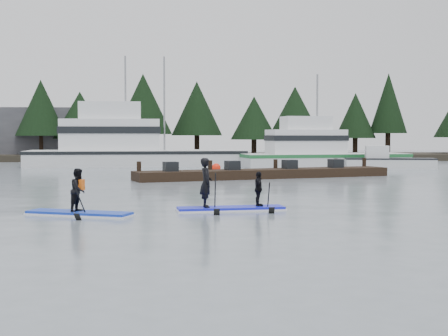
{
  "coord_description": "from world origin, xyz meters",
  "views": [
    {
      "loc": [
        -1.79,
        -18.22,
        2.37
      ],
      "look_at": [
        0.0,
        6.0,
        1.1
      ],
      "focal_mm": 50.0,
      "sensor_mm": 36.0,
      "label": 1
    }
  ],
  "objects": [
    {
      "name": "fishing_boat_large",
      "position": [
        -5.52,
        30.6,
        0.71
      ],
      "size": [
        16.84,
        5.51,
        9.49
      ],
      "rotation": [
        0.0,
        0.0,
        0.05
      ],
      "color": "silver",
      "rests_on": "ground"
    },
    {
      "name": "treeline",
      "position": [
        0.0,
        42.0,
        0.0
      ],
      "size": [
        60.0,
        4.0,
        8.0
      ],
      "primitive_type": null,
      "color": "black",
      "rests_on": "ground"
    },
    {
      "name": "waterfront_building",
      "position": [
        -14.0,
        44.0,
        2.5
      ],
      "size": [
        18.0,
        6.0,
        5.0
      ],
      "primitive_type": "cube",
      "color": "#4C4C51",
      "rests_on": "ground"
    },
    {
      "name": "far_shore",
      "position": [
        0.0,
        42.0,
        0.3
      ],
      "size": [
        70.0,
        8.0,
        0.6
      ],
      "primitive_type": "cube",
      "color": "#2D281E",
      "rests_on": "ground"
    },
    {
      "name": "floating_dock",
      "position": [
        3.07,
        16.14,
        0.25
      ],
      "size": [
        14.73,
        6.24,
        0.49
      ],
      "primitive_type": "cube",
      "rotation": [
        0.0,
        0.0,
        0.3
      ],
      "color": "black",
      "rests_on": "ground"
    },
    {
      "name": "buoy_c",
      "position": [
        10.9,
        26.91,
        0.0
      ],
      "size": [
        0.62,
        0.62,
        0.62
      ],
      "primitive_type": "sphere",
      "color": "#FF240C",
      "rests_on": "ground"
    },
    {
      "name": "fishing_boat_medium",
      "position": [
        8.99,
        28.47,
        0.54
      ],
      "size": [
        13.07,
        5.47,
        7.79
      ],
      "rotation": [
        0.0,
        0.0,
        0.15
      ],
      "color": "silver",
      "rests_on": "ground"
    },
    {
      "name": "paddleboard_duo",
      "position": [
        -0.23,
        1.3,
        0.53
      ],
      "size": [
        3.44,
        1.35,
        2.19
      ],
      "rotation": [
        0.0,
        0.0,
        0.12
      ],
      "color": "#161DCE",
      "rests_on": "ground"
    },
    {
      "name": "buoy_b",
      "position": [
        0.78,
        23.91,
        0.0
      ],
      "size": [
        0.62,
        0.62,
        0.62
      ],
      "primitive_type": "sphere",
      "color": "#FF240C",
      "rests_on": "ground"
    },
    {
      "name": "paddleboard_solo",
      "position": [
        -4.73,
        0.44,
        0.46
      ],
      "size": [
        3.27,
        1.89,
        1.85
      ],
      "rotation": [
        0.0,
        0.0,
        -0.37
      ],
      "color": "#1332B5",
      "rests_on": "ground"
    },
    {
      "name": "ground",
      "position": [
        0.0,
        0.0,
        0.0
      ],
      "size": [
        160.0,
        160.0,
        0.0
      ],
      "primitive_type": "plane",
      "color": "slate",
      "rests_on": "ground"
    },
    {
      "name": "skiff",
      "position": [
        13.46,
        25.62,
        0.36
      ],
      "size": [
        6.5,
        3.06,
        0.73
      ],
      "primitive_type": "cube",
      "rotation": [
        0.0,
        0.0,
        -0.2
      ],
      "color": "silver",
      "rests_on": "ground"
    }
  ]
}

